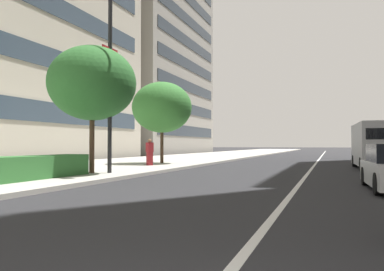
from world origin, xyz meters
name	(u,v)px	position (x,y,z in m)	size (l,w,h in m)	color
sidewalk_right_plaza	(171,160)	(30.00, 12.05, 0.07)	(160.00, 10.76, 0.15)	#B2ADA3
lane_centre_stripe	(318,160)	(35.00, 0.00, 0.00)	(110.00, 0.16, 0.01)	silver
delivery_van_ahead	(376,145)	(22.54, -3.42, 1.38)	(6.26, 2.27, 2.57)	#B7B7BC
street_lamp_with_banners	(117,63)	(13.27, 7.70, 4.94)	(1.26, 2.50, 7.86)	#232326
clipped_hedge_bed	(21,168)	(9.12, 9.06, 0.56)	(6.47, 1.10, 0.83)	#337033
street_tree_mid_sidewalk	(92,83)	(12.99, 8.78, 4.06)	(3.83, 3.83, 5.54)	#473323
street_tree_by_lamp_post	(162,107)	(22.43, 9.60, 3.87)	(4.00, 4.00, 5.42)	#473323
pedestrian_on_plaza	(150,152)	(19.45, 9.08, 0.94)	(0.47, 0.41, 1.57)	maroon
office_tower_far_right_block	(144,18)	(52.29, 25.78, 20.72)	(24.77, 14.82, 41.43)	gray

